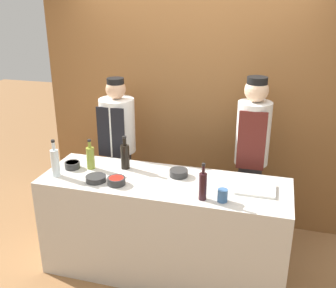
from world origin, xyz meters
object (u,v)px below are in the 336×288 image
(sauce_bowl_brown, at_px, (179,173))
(sauce_bowl_red, at_px, (116,181))
(bottle_wine, at_px, (203,185))
(cutting_board, at_px, (256,189))
(bottle_oil, at_px, (91,157))
(bottle_clear, at_px, (55,162))
(cup_blue, at_px, (223,195))
(chef_right, at_px, (251,157))
(sauce_bowl_yellow, at_px, (72,165))
(sauce_bowl_white, at_px, (96,178))
(chef_left, at_px, (119,150))
(bottle_soy, at_px, (125,156))

(sauce_bowl_brown, bearing_deg, sauce_bowl_red, -147.25)
(bottle_wine, bearing_deg, cutting_board, 33.98)
(bottle_oil, bearing_deg, bottle_clear, -134.51)
(bottle_oil, height_order, cup_blue, bottle_oil)
(chef_right, bearing_deg, sauce_bowl_yellow, -158.17)
(sauce_bowl_white, bearing_deg, cutting_board, 8.45)
(bottle_wine, relative_size, chef_left, 0.18)
(chef_left, bearing_deg, sauce_bowl_red, -68.55)
(cup_blue, bearing_deg, bottle_oil, 167.10)
(bottle_soy, distance_m, chef_left, 0.57)
(bottle_oil, relative_size, chef_left, 0.17)
(bottle_soy, bearing_deg, bottle_oil, -163.45)
(sauce_bowl_yellow, xyz_separation_m, bottle_oil, (0.16, 0.04, 0.07))
(chef_left, bearing_deg, bottle_soy, -60.84)
(bottle_wine, xyz_separation_m, bottle_soy, (-0.78, 0.38, 0.00))
(sauce_bowl_red, bearing_deg, bottle_wine, -4.32)
(sauce_bowl_red, bearing_deg, cup_blue, -3.00)
(bottle_oil, relative_size, bottle_soy, 0.90)
(sauce_bowl_brown, relative_size, bottle_soy, 0.52)
(bottle_clear, distance_m, cup_blue, 1.45)
(cutting_board, bearing_deg, cup_blue, -132.84)
(chef_right, bearing_deg, bottle_oil, -157.37)
(sauce_bowl_white, bearing_deg, chef_left, 99.09)
(sauce_bowl_red, relative_size, sauce_bowl_yellow, 1.11)
(sauce_bowl_yellow, distance_m, bottle_wine, 1.26)
(sauce_bowl_white, xyz_separation_m, bottle_soy, (0.14, 0.31, 0.09))
(sauce_bowl_brown, xyz_separation_m, cutting_board, (0.66, -0.09, -0.02))
(bottle_clear, relative_size, bottle_wine, 1.11)
(sauce_bowl_yellow, relative_size, bottle_soy, 0.44)
(bottle_soy, distance_m, cup_blue, 1.00)
(sauce_bowl_red, height_order, chef_right, chef_right)
(sauce_bowl_red, xyz_separation_m, cup_blue, (0.88, -0.05, 0.02))
(sauce_bowl_brown, relative_size, bottle_oil, 0.58)
(bottle_oil, bearing_deg, bottle_wine, -15.10)
(sauce_bowl_red, relative_size, sauce_bowl_brown, 0.94)
(sauce_bowl_white, distance_m, chef_right, 1.45)
(cutting_board, distance_m, chef_right, 0.61)
(bottle_clear, bearing_deg, sauce_bowl_brown, 15.47)
(chef_right, bearing_deg, cup_blue, -99.70)
(chef_right, bearing_deg, cutting_board, -82.03)
(bottle_wine, bearing_deg, chef_right, 70.96)
(sauce_bowl_white, xyz_separation_m, bottle_clear, (-0.37, 0.00, 0.10))
(bottle_wine, height_order, cup_blue, bottle_wine)
(sauce_bowl_red, relative_size, cup_blue, 1.50)
(sauce_bowl_brown, height_order, chef_left, chef_left)
(sauce_bowl_brown, bearing_deg, sauce_bowl_yellow, -174.00)
(bottle_clear, xyz_separation_m, cup_blue, (1.44, -0.06, -0.08))
(sauce_bowl_yellow, height_order, cutting_board, sauce_bowl_yellow)
(bottle_clear, relative_size, chef_right, 0.19)
(sauce_bowl_yellow, xyz_separation_m, chef_right, (1.53, 0.61, 0.00))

